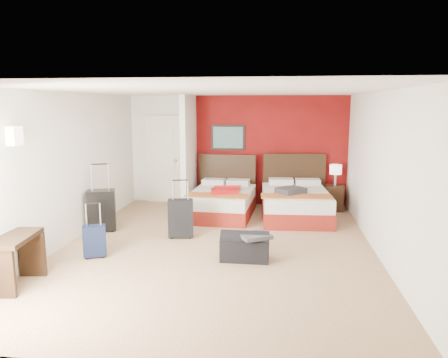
% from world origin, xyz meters
% --- Properties ---
extents(ground, '(6.50, 6.50, 0.00)m').
position_xyz_m(ground, '(0.00, 0.00, 0.00)').
color(ground, tan).
rests_on(ground, ground).
extents(room_walls, '(5.02, 6.52, 2.50)m').
position_xyz_m(room_walls, '(-1.40, 1.42, 1.26)').
color(room_walls, white).
rests_on(room_walls, ground).
extents(red_accent_panel, '(3.50, 0.04, 2.50)m').
position_xyz_m(red_accent_panel, '(0.75, 3.23, 1.25)').
color(red_accent_panel, maroon).
rests_on(red_accent_panel, ground).
extents(partition_wall, '(0.12, 1.20, 2.50)m').
position_xyz_m(partition_wall, '(-1.00, 2.61, 1.25)').
color(partition_wall, silver).
rests_on(partition_wall, ground).
extents(entry_door, '(0.82, 0.06, 2.05)m').
position_xyz_m(entry_door, '(-1.75, 3.20, 1.02)').
color(entry_door, silver).
rests_on(entry_door, ground).
extents(bed_left, '(1.34, 1.84, 0.53)m').
position_xyz_m(bed_left, '(-0.20, 2.06, 0.27)').
color(bed_left, silver).
rests_on(bed_left, ground).
extents(bed_right, '(1.43, 1.96, 0.57)m').
position_xyz_m(bed_right, '(1.31, 2.07, 0.28)').
color(bed_right, white).
rests_on(bed_right, ground).
extents(red_suitcase_open, '(0.67, 0.84, 0.09)m').
position_xyz_m(red_suitcase_open, '(-0.10, 1.96, 0.58)').
color(red_suitcase_open, '#AA0E13').
rests_on(red_suitcase_open, bed_left).
extents(jacket_bundle, '(0.64, 0.63, 0.12)m').
position_xyz_m(jacket_bundle, '(1.21, 1.77, 0.63)').
color(jacket_bundle, '#37373C').
rests_on(jacket_bundle, bed_right).
extents(nightstand, '(0.43, 0.43, 0.55)m').
position_xyz_m(nightstand, '(2.19, 2.84, 0.28)').
color(nightstand, black).
rests_on(nightstand, ground).
extents(table_lamp, '(0.34, 0.34, 0.46)m').
position_xyz_m(table_lamp, '(2.19, 2.84, 0.78)').
color(table_lamp, white).
rests_on(table_lamp, nightstand).
extents(suitcase_black, '(0.56, 0.45, 0.73)m').
position_xyz_m(suitcase_black, '(-2.23, 0.69, 0.37)').
color(suitcase_black, black).
rests_on(suitcase_black, ground).
extents(suitcase_charcoal, '(0.48, 0.35, 0.64)m').
position_xyz_m(suitcase_charcoal, '(-0.71, 0.50, 0.32)').
color(suitcase_charcoal, black).
rests_on(suitcase_charcoal, ground).
extents(suitcase_navy, '(0.39, 0.31, 0.46)m').
position_xyz_m(suitcase_navy, '(-1.78, -0.65, 0.23)').
color(suitcase_navy, black).
rests_on(suitcase_navy, ground).
extents(duffel_bag, '(0.72, 0.39, 0.36)m').
position_xyz_m(duffel_bag, '(0.49, -0.46, 0.18)').
color(duffel_bag, black).
rests_on(duffel_bag, ground).
extents(jacket_draped, '(0.55, 0.52, 0.06)m').
position_xyz_m(jacket_draped, '(0.64, -0.51, 0.39)').
color(jacket_draped, '#3D3C42').
rests_on(jacket_draped, duffel_bag).
extents(desk, '(0.49, 0.85, 0.67)m').
position_xyz_m(desk, '(-2.31, -1.78, 0.33)').
color(desk, black).
rests_on(desk, ground).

